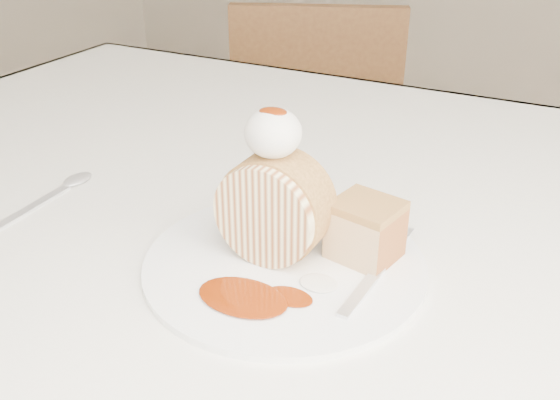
% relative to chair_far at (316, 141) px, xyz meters
% --- Properties ---
extents(table, '(1.40, 0.90, 0.75)m').
position_rel_chair_far_xyz_m(table, '(0.33, -0.77, 0.19)').
color(table, silver).
rests_on(table, ground).
extents(chair_far, '(0.51, 0.51, 0.83)m').
position_rel_chair_far_xyz_m(chair_far, '(0.00, 0.00, 0.00)').
color(chair_far, brown).
rests_on(chair_far, ground).
extents(plate, '(0.31, 0.31, 0.01)m').
position_rel_chair_far_xyz_m(plate, '(0.37, -0.92, 0.28)').
color(plate, white).
rests_on(plate, table).
extents(roulade_slice, '(0.10, 0.06, 0.10)m').
position_rel_chair_far_xyz_m(roulade_slice, '(0.36, -0.91, 0.33)').
color(roulade_slice, '#F9E9AD').
rests_on(roulade_slice, plate).
extents(cake_chunk, '(0.07, 0.07, 0.05)m').
position_rel_chair_far_xyz_m(cake_chunk, '(0.43, -0.88, 0.31)').
color(cake_chunk, '#B68245').
rests_on(cake_chunk, plate).
extents(whipped_cream, '(0.05, 0.05, 0.05)m').
position_rel_chair_far_xyz_m(whipped_cream, '(0.35, -0.91, 0.41)').
color(whipped_cream, silver).
rests_on(whipped_cream, roulade_slice).
extents(caramel_drizzle, '(0.03, 0.02, 0.01)m').
position_rel_chair_far_xyz_m(caramel_drizzle, '(0.35, -0.91, 0.43)').
color(caramel_drizzle, '#702104').
rests_on(caramel_drizzle, whipped_cream).
extents(caramel_pool, '(0.09, 0.07, 0.00)m').
position_rel_chair_far_xyz_m(caramel_pool, '(0.36, -0.99, 0.29)').
color(caramel_pool, '#702104').
rests_on(caramel_pool, plate).
extents(fork, '(0.03, 0.16, 0.00)m').
position_rel_chair_far_xyz_m(fork, '(0.45, -0.92, 0.29)').
color(fork, silver).
rests_on(fork, plate).
extents(spoon, '(0.03, 0.15, 0.00)m').
position_rel_chair_far_xyz_m(spoon, '(0.07, -0.95, 0.28)').
color(spoon, silver).
rests_on(spoon, table).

